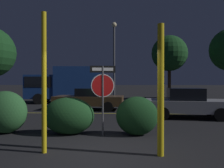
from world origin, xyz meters
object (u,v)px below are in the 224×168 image
(yellow_pole_left, at_px, (44,83))
(yellow_pole_right, at_px, (161,90))
(hedge_bush_1, at_px, (5,112))
(passing_car_2, at_px, (90,99))
(passing_car_3, at_px, (187,103))
(hedge_bush_3, at_px, (137,116))
(stop_sign, at_px, (103,86))
(street_lamp, at_px, (114,54))
(hedge_bush_2, at_px, (68,116))
(tree_2, at_px, (169,54))
(delivery_truck, at_px, (65,84))

(yellow_pole_left, height_order, yellow_pole_right, yellow_pole_left)
(hedge_bush_1, distance_m, passing_car_2, 6.70)
(hedge_bush_1, height_order, passing_car_3, passing_car_3)
(hedge_bush_1, xyz_separation_m, hedge_bush_3, (4.43, -0.06, -0.08))
(hedge_bush_1, bearing_deg, stop_sign, -3.54)
(hedge_bush_1, bearing_deg, yellow_pole_right, -22.51)
(stop_sign, distance_m, street_lamp, 10.71)
(yellow_pole_left, relative_size, passing_car_3, 0.81)
(hedge_bush_3, distance_m, passing_car_2, 6.99)
(passing_car_2, bearing_deg, hedge_bush_2, -174.11)
(hedge_bush_2, distance_m, tree_2, 16.69)
(hedge_bush_2, bearing_deg, yellow_pole_right, -36.32)
(delivery_truck, bearing_deg, passing_car_2, -152.69)
(hedge_bush_1, bearing_deg, yellow_pole_left, -43.43)
(yellow_pole_right, bearing_deg, hedge_bush_2, 143.68)
(hedge_bush_1, height_order, hedge_bush_3, hedge_bush_1)
(hedge_bush_3, distance_m, street_lamp, 10.89)
(hedge_bush_2, bearing_deg, stop_sign, -8.29)
(hedge_bush_1, xyz_separation_m, hedge_bush_2, (2.17, -0.04, -0.10))
(hedge_bush_2, relative_size, delivery_truck, 0.27)
(stop_sign, relative_size, delivery_truck, 0.36)
(stop_sign, height_order, tree_2, tree_2)
(delivery_truck, distance_m, tree_2, 10.71)
(yellow_pole_right, relative_size, hedge_bush_1, 2.11)
(passing_car_2, height_order, passing_car_3, passing_car_3)
(hedge_bush_3, xyz_separation_m, passing_car_2, (-2.56, 6.50, 0.05))
(hedge_bush_3, bearing_deg, stop_sign, -172.63)
(hedge_bush_3, bearing_deg, delivery_truck, 115.98)
(yellow_pole_left, distance_m, yellow_pole_right, 2.82)
(stop_sign, height_order, yellow_pole_right, yellow_pole_right)
(yellow_pole_right, distance_m, street_lamp, 12.59)
(passing_car_3, xyz_separation_m, delivery_truck, (-7.97, 7.19, 0.88))
(hedge_bush_1, relative_size, street_lamp, 0.22)
(yellow_pole_left, height_order, hedge_bush_2, yellow_pole_left)
(yellow_pole_right, xyz_separation_m, delivery_truck, (-5.74, 12.85, 0.04))
(passing_car_2, relative_size, street_lamp, 0.68)
(yellow_pole_left, height_order, street_lamp, street_lamp)
(hedge_bush_3, relative_size, tree_2, 0.21)
(passing_car_3, bearing_deg, delivery_truck, -126.19)
(stop_sign, distance_m, hedge_bush_3, 1.48)
(yellow_pole_left, bearing_deg, street_lamp, 84.34)
(hedge_bush_1, relative_size, delivery_truck, 0.23)
(stop_sign, relative_size, passing_car_2, 0.51)
(passing_car_2, bearing_deg, delivery_truck, 35.25)
(hedge_bush_3, height_order, passing_car_2, passing_car_2)
(hedge_bush_3, bearing_deg, street_lamp, 96.52)
(hedge_bush_1, distance_m, passing_car_3, 7.98)
(hedge_bush_2, relative_size, street_lamp, 0.26)
(stop_sign, xyz_separation_m, yellow_pole_left, (-1.28, -1.74, 0.12))
(street_lamp, bearing_deg, yellow_pole_right, -82.54)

